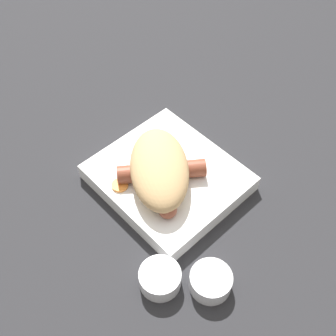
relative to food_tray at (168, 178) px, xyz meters
name	(u,v)px	position (x,y,z in m)	size (l,w,h in m)	color
ground_plane	(168,183)	(0.00, 0.00, -0.01)	(3.00, 3.00, 0.00)	#232326
food_tray	(168,178)	(0.00, 0.00, 0.00)	(0.21, 0.19, 0.03)	white
bread_roll	(158,167)	(0.00, 0.02, 0.04)	(0.17, 0.16, 0.05)	tan
sausage	(163,172)	(0.00, 0.01, 0.03)	(0.13, 0.12, 0.03)	brown
pickled_veggies	(132,178)	(0.03, 0.05, 0.02)	(0.04, 0.07, 0.00)	orange
condiment_cup_near	(160,279)	(-0.11, 0.12, 0.00)	(0.06, 0.06, 0.03)	white
condiment_cup_far	(210,282)	(-0.16, 0.08, 0.00)	(0.06, 0.06, 0.03)	white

